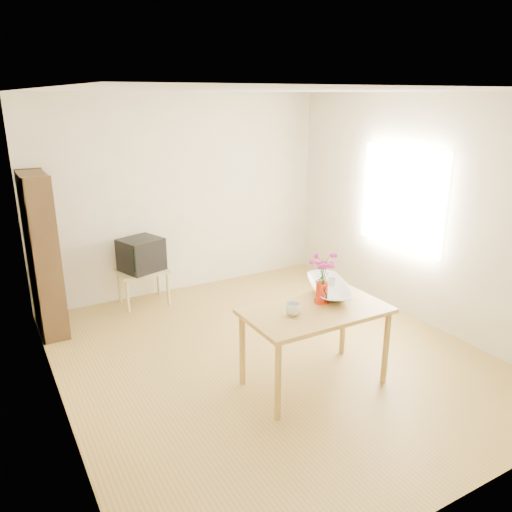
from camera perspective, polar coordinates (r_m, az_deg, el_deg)
room at (r=4.76m, az=2.07°, el=2.56°), size 4.50×4.50×4.50m
table at (r=4.53m, az=6.82°, el=-7.07°), size 1.29×0.74×0.75m
tv_stand at (r=6.48m, az=-12.82°, el=-2.16°), size 0.60×0.45×0.46m
bookshelf at (r=5.92m, az=-23.09°, el=-0.45°), size 0.28×0.70×1.80m
pitcher at (r=4.59m, az=7.50°, el=-4.28°), size 0.13×0.20×0.20m
flowers at (r=4.50m, az=7.65°, el=-1.34°), size 0.22×0.22×0.31m
mug at (r=4.33m, az=4.25°, el=-6.08°), size 0.18×0.18×0.11m
bowl at (r=4.79m, az=8.39°, el=-1.33°), size 0.69×0.69×0.49m
teacup_a at (r=4.79m, az=7.99°, el=-1.99°), size 0.09×0.09×0.06m
teacup_b at (r=4.85m, az=8.65°, el=-1.69°), size 0.09×0.09×0.07m
television at (r=6.40m, az=-13.02°, el=0.24°), size 0.58×0.56×0.41m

